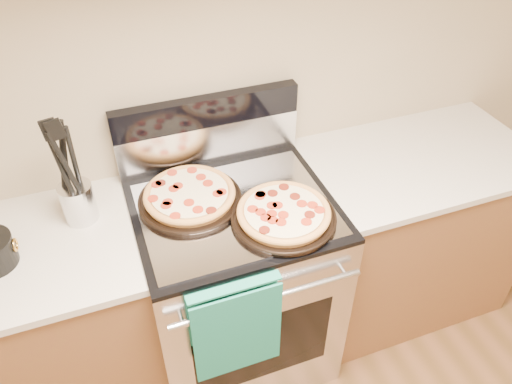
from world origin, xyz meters
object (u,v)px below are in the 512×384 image
object	(u,v)px
pepperoni_pizza_front	(284,214)
utensil_crock	(79,202)
pepperoni_pizza_back	(190,196)
range_body	(236,285)

from	to	relation	value
pepperoni_pizza_front	utensil_crock	xyz separation A→B (m)	(-0.69, 0.28, 0.03)
pepperoni_pizza_back	pepperoni_pizza_front	bearing A→B (deg)	-36.30
pepperoni_pizza_back	utensil_crock	bearing A→B (deg)	170.51
range_body	pepperoni_pizza_front	world-z (taller)	pepperoni_pizza_front
range_body	pepperoni_pizza_front	bearing A→B (deg)	-45.07
range_body	pepperoni_pizza_back	bearing A→B (deg)	154.79
utensil_crock	range_body	bearing A→B (deg)	-14.04
pepperoni_pizza_front	utensil_crock	world-z (taller)	utensil_crock
pepperoni_pizza_back	pepperoni_pizza_front	distance (m)	0.37
range_body	pepperoni_pizza_front	distance (m)	0.54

